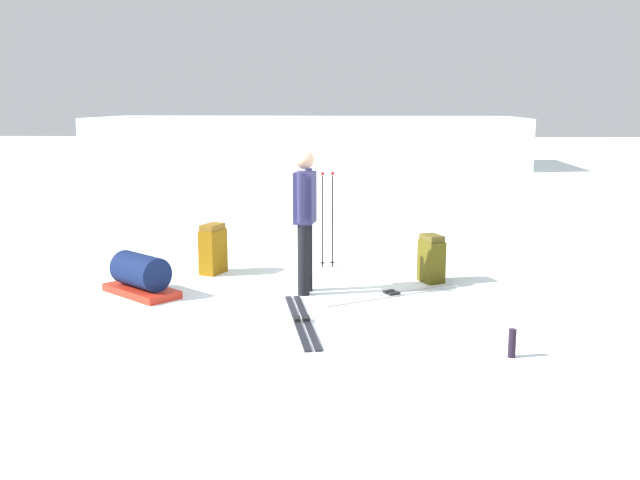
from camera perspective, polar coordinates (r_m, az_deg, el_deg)
name	(u,v)px	position (r m, az deg, el deg)	size (l,w,h in m)	color
ground_plane	(320,299)	(8.44, 0.00, -4.67)	(80.00, 80.00, 0.00)	white
distant_snow_ridge	(307,141)	(26.55, -0.99, 7.77)	(15.11, 5.00, 1.71)	white
skier_standing	(305,214)	(8.53, -1.19, 2.05)	(0.26, 0.57, 1.70)	black
ski_pair_near	(391,294)	(8.65, 5.63, -4.27)	(1.69, 1.12, 0.05)	silver
ski_pair_far	(302,320)	(7.60, -1.45, -6.33)	(0.51, 1.90, 0.05)	black
backpack_large_dark	(213,249)	(9.73, -8.40, -0.73)	(0.35, 0.43, 0.67)	#84550A
backpack_bright	(431,259)	(9.26, 8.74, -1.50)	(0.34, 0.40, 0.61)	#4E4510
ski_poles_planted_near	(328,215)	(9.94, 0.60, 2.01)	(0.20, 0.11, 1.32)	black
gear_sled	(141,276)	(8.85, -13.88, -2.77)	(1.06, 1.00, 0.49)	red
thermos_bottle	(512,343)	(6.77, 14.84, -7.83)	(0.07, 0.07, 0.26)	black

